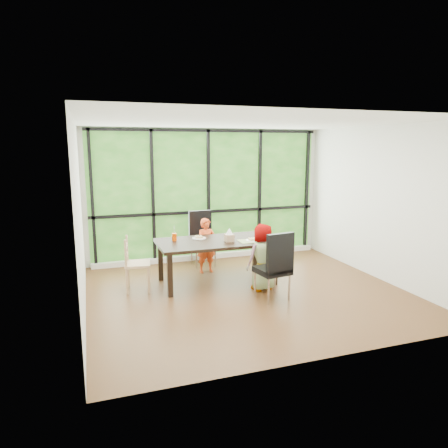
{
  "coord_description": "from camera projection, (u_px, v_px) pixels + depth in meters",
  "views": [
    {
      "loc": [
        -2.37,
        -5.85,
        2.34
      ],
      "look_at": [
        -0.22,
        0.52,
        1.05
      ],
      "focal_mm": 32.61,
      "sensor_mm": 36.0,
      "label": 1
    }
  ],
  "objects": [
    {
      "name": "straw_white",
      "position": [
        174.0,
        231.0,
        6.91
      ],
      "size": [
        0.01,
        0.04,
        0.2
      ],
      "primitive_type": "cylinder",
      "rotation": [
        0.14,
        0.0,
        0.0
      ],
      "color": "white",
      "rests_on": "orange_cup"
    },
    {
      "name": "foliage_backdrop",
      "position": [
        208.0,
        195.0,
        8.45
      ],
      "size": [
        4.8,
        0.02,
        2.65
      ],
      "primitive_type": "cube",
      "color": "#1F4915",
      "rests_on": "back_wall"
    },
    {
      "name": "dining_table",
      "position": [
        217.0,
        262.0,
        7.04
      ],
      "size": [
        2.06,
        1.14,
        0.75
      ],
      "primitive_type": "cube",
      "rotation": [
        0.0,
        0.0,
        0.04
      ],
      "color": "black",
      "rests_on": "ground"
    },
    {
      "name": "back_wall",
      "position": [
        208.0,
        195.0,
        8.47
      ],
      "size": [
        5.0,
        0.0,
        5.0
      ],
      "primitive_type": "plane",
      "rotation": [
        1.57,
        0.0,
        0.0
      ],
      "color": "silver",
      "rests_on": "ground"
    },
    {
      "name": "chair_interior_leather",
      "position": [
        272.0,
        265.0,
        6.24
      ],
      "size": [
        0.53,
        0.53,
        1.08
      ],
      "primitive_type": "cube",
      "rotation": [
        0.0,
        0.0,
        3.3
      ],
      "color": "black",
      "rests_on": "ground"
    },
    {
      "name": "straw_pink",
      "position": [
        268.0,
        232.0,
        6.94
      ],
      "size": [
        0.01,
        0.04,
        0.2
      ],
      "primitive_type": "cylinder",
      "rotation": [
        0.14,
        0.0,
        0.0
      ],
      "color": "pink",
      "rests_on": "green_cup"
    },
    {
      "name": "orange_cup",
      "position": [
        174.0,
        237.0,
        6.93
      ],
      "size": [
        0.08,
        0.08,
        0.13
      ],
      "primitive_type": "cylinder",
      "color": "#E14400",
      "rests_on": "dining_table"
    },
    {
      "name": "plate_near",
      "position": [
        253.0,
        240.0,
        6.94
      ],
      "size": [
        0.24,
        0.24,
        0.01
      ],
      "primitive_type": "cylinder",
      "color": "white",
      "rests_on": "dining_table"
    },
    {
      "name": "window_mullions",
      "position": [
        209.0,
        195.0,
        8.42
      ],
      "size": [
        4.8,
        0.06,
        2.65
      ],
      "primitive_type": null,
      "color": "black",
      "rests_on": "back_wall"
    },
    {
      "name": "plate_far",
      "position": [
        199.0,
        238.0,
        7.11
      ],
      "size": [
        0.24,
        0.24,
        0.02
      ],
      "primitive_type": "cylinder",
      "color": "white",
      "rests_on": "dining_table"
    },
    {
      "name": "white_mug",
      "position": [
        266.0,
        234.0,
        7.31
      ],
      "size": [
        0.08,
        0.08,
        0.09
      ],
      "primitive_type": "cylinder",
      "color": "white",
      "rests_on": "dining_table"
    },
    {
      "name": "window_sill",
      "position": [
        210.0,
        256.0,
        8.62
      ],
      "size": [
        4.8,
        0.12,
        0.1
      ],
      "primitive_type": "cube",
      "color": "silver",
      "rests_on": "ground"
    },
    {
      "name": "ground",
      "position": [
        247.0,
        292.0,
        6.63
      ],
      "size": [
        5.0,
        5.0,
        0.0
      ],
      "primitive_type": "plane",
      "color": "black",
      "rests_on": "ground"
    },
    {
      "name": "tissue",
      "position": [
        229.0,
        231.0,
        6.87
      ],
      "size": [
        0.12,
        0.12,
        0.11
      ],
      "primitive_type": "cone",
      "color": "white",
      "rests_on": "tissue_box"
    },
    {
      "name": "chair_end_beech",
      "position": [
        138.0,
        264.0,
        6.63
      ],
      "size": [
        0.46,
        0.48,
        0.9
      ],
      "primitive_type": "cube",
      "rotation": [
        0.0,
        0.0,
        1.42
      ],
      "color": "tan",
      "rests_on": "ground"
    },
    {
      "name": "child_toddler",
      "position": [
        206.0,
        245.0,
        7.6
      ],
      "size": [
        0.4,
        0.28,
        1.03
      ],
      "primitive_type": "imported",
      "rotation": [
        0.0,
        0.0,
        0.1
      ],
      "color": "#D5461A",
      "rests_on": "ground"
    },
    {
      "name": "crepe_rolls_near",
      "position": [
        253.0,
        239.0,
        6.93
      ],
      "size": [
        0.15,
        0.12,
        0.04
      ],
      "primitive_type": null,
      "color": "tan",
      "rests_on": "plate_near"
    },
    {
      "name": "placemat",
      "position": [
        251.0,
        241.0,
        6.93
      ],
      "size": [
        0.42,
        0.31,
        0.01
      ],
      "primitive_type": "cube",
      "color": "tan",
      "rests_on": "dining_table"
    },
    {
      "name": "green_cup",
      "position": [
        268.0,
        237.0,
        6.96
      ],
      "size": [
        0.07,
        0.07,
        0.11
      ],
      "primitive_type": "cylinder",
      "color": "green",
      "rests_on": "dining_table"
    },
    {
      "name": "tissue_box",
      "position": [
        229.0,
        238.0,
        6.89
      ],
      "size": [
        0.14,
        0.14,
        0.12
      ],
      "primitive_type": "cube",
      "color": "tan",
      "rests_on": "dining_table"
    },
    {
      "name": "crepe_rolls_far",
      "position": [
        199.0,
        237.0,
        7.1
      ],
      "size": [
        0.15,
        0.12,
        0.04
      ],
      "primitive_type": null,
      "color": "tan",
      "rests_on": "plate_far"
    },
    {
      "name": "child_older",
      "position": [
        262.0,
        257.0,
        6.64
      ],
      "size": [
        0.59,
        0.43,
        1.11
      ],
      "primitive_type": "imported",
      "rotation": [
        0.0,
        0.0,
        3.29
      ],
      "color": "slate",
      "rests_on": "ground"
    },
    {
      "name": "chair_window_leather",
      "position": [
        203.0,
        239.0,
        8.02
      ],
      "size": [
        0.47,
        0.47,
        1.08
      ],
      "primitive_type": "cube",
      "rotation": [
        0.0,
        0.0,
        0.01
      ],
      "color": "black",
      "rests_on": "ground"
    }
  ]
}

